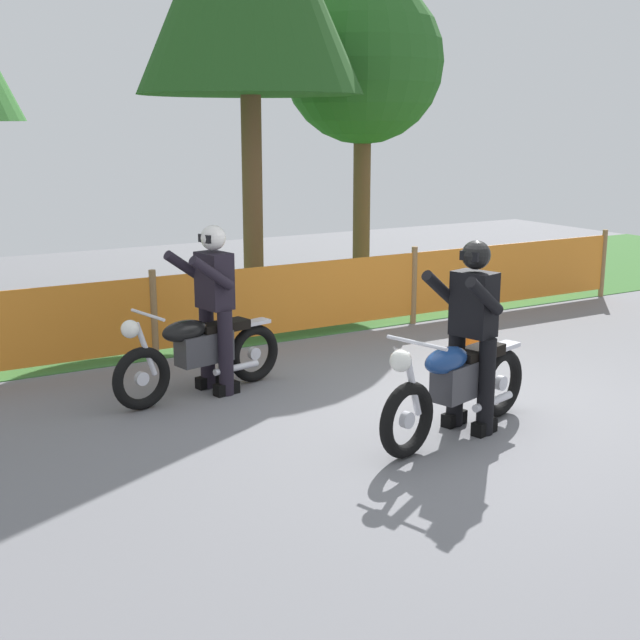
% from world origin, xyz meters
% --- Properties ---
extents(ground, '(24.00, 24.00, 0.02)m').
position_xyz_m(ground, '(0.00, 0.00, -0.01)').
color(ground, slate).
extents(grass_verge, '(24.00, 5.00, 0.01)m').
position_xyz_m(grass_verge, '(0.00, 5.56, 0.01)').
color(grass_verge, '#386B2D').
rests_on(grass_verge, ground).
extents(barrier_fence, '(11.03, 0.08, 1.05)m').
position_xyz_m(barrier_fence, '(0.00, 3.05, 0.54)').
color(barrier_fence, olive).
rests_on(barrier_fence, ground).
extents(tree_near_right, '(2.54, 2.54, 4.86)m').
position_xyz_m(tree_near_right, '(2.64, 5.61, 3.56)').
color(tree_near_right, brown).
rests_on(tree_near_right, ground).
extents(motorcycle_lead, '(1.93, 0.65, 0.92)m').
position_xyz_m(motorcycle_lead, '(-1.87, 1.60, 0.45)').
color(motorcycle_lead, black).
rests_on(motorcycle_lead, ground).
extents(motorcycle_trailing, '(1.98, 0.78, 0.96)m').
position_xyz_m(motorcycle_trailing, '(-0.39, -0.57, 0.47)').
color(motorcycle_trailing, black).
rests_on(motorcycle_trailing, ground).
extents(rider_lead, '(0.64, 0.63, 1.69)m').
position_xyz_m(rider_lead, '(-1.69, 1.64, 0.92)').
color(rider_lead, black).
rests_on(rider_lead, ground).
extents(rider_trailing, '(0.66, 0.65, 1.69)m').
position_xyz_m(rider_trailing, '(-0.20, -0.51, 0.92)').
color(rider_trailing, black).
rests_on(rider_trailing, ground).
extents(traffic_cone, '(0.32, 0.32, 0.53)m').
position_xyz_m(traffic_cone, '(1.57, 1.49, 0.26)').
color(traffic_cone, black).
rests_on(traffic_cone, ground).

